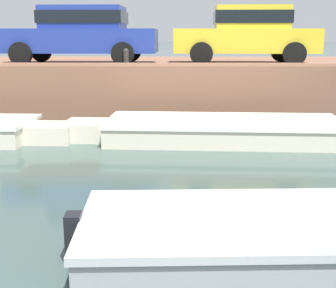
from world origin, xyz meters
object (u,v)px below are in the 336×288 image
object	(u,v)px
car_left_inner_blue	(81,32)
car_centre_yellow	(247,32)
motorboat_passing	(328,237)
mooring_bollard_mid	(126,56)
boat_moored_central_cream	(212,130)

from	to	relation	value
car_left_inner_blue	car_centre_yellow	xyz separation A→B (m)	(4.59, -0.00, -0.00)
motorboat_passing	car_left_inner_blue	distance (m)	9.93
motorboat_passing	mooring_bollard_mid	distance (m)	8.34
motorboat_passing	car_left_inner_blue	xyz separation A→B (m)	(-4.17, 8.76, 2.12)
motorboat_passing	boat_moored_central_cream	bearing A→B (deg)	97.48
car_left_inner_blue	mooring_bollard_mid	size ratio (longest dim) A/B	9.84
motorboat_passing	car_left_inner_blue	bearing A→B (deg)	115.47
boat_moored_central_cream	car_centre_yellow	world-z (taller)	car_centre_yellow
car_left_inner_blue	car_centre_yellow	bearing A→B (deg)	-0.01
car_left_inner_blue	car_centre_yellow	size ratio (longest dim) A/B	1.11
car_centre_yellow	mooring_bollard_mid	distance (m)	3.46
car_left_inner_blue	mooring_bollard_mid	bearing A→B (deg)	-37.93
boat_moored_central_cream	mooring_bollard_mid	size ratio (longest dim) A/B	13.89
boat_moored_central_cream	car_centre_yellow	xyz separation A→B (m)	(1.15, 3.14, 2.12)
motorboat_passing	car_centre_yellow	size ratio (longest dim) A/B	1.44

